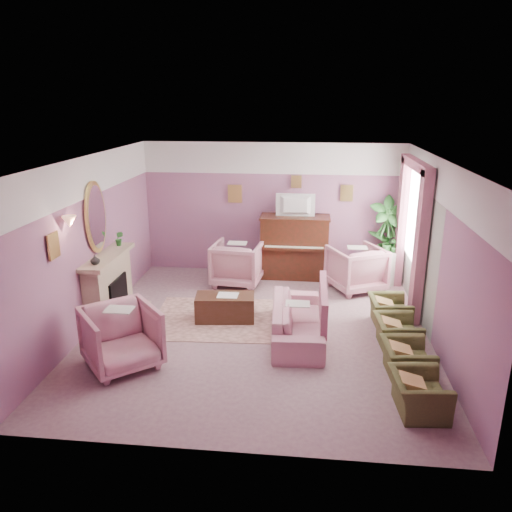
# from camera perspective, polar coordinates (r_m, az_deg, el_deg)

# --- Properties ---
(floor) EXTENTS (5.50, 6.00, 0.01)m
(floor) POSITION_cam_1_polar(r_m,az_deg,el_deg) (8.34, 0.20, -8.45)
(floor) COLOR gray
(floor) RESTS_ON ground
(ceiling) EXTENTS (5.50, 6.00, 0.01)m
(ceiling) POSITION_cam_1_polar(r_m,az_deg,el_deg) (7.55, 0.22, 11.03)
(ceiling) COLOR white
(ceiling) RESTS_ON wall_back
(wall_back) EXTENTS (5.50, 0.02, 2.80)m
(wall_back) POSITION_cam_1_polar(r_m,az_deg,el_deg) (10.73, 1.88, 5.39)
(wall_back) COLOR slate
(wall_back) RESTS_ON floor
(wall_front) EXTENTS (5.50, 0.02, 2.80)m
(wall_front) POSITION_cam_1_polar(r_m,az_deg,el_deg) (5.06, -3.38, -9.00)
(wall_front) COLOR slate
(wall_front) RESTS_ON floor
(wall_left) EXTENTS (0.02, 6.00, 2.80)m
(wall_left) POSITION_cam_1_polar(r_m,az_deg,el_deg) (8.55, -18.45, 1.32)
(wall_left) COLOR slate
(wall_left) RESTS_ON floor
(wall_right) EXTENTS (0.02, 6.00, 2.80)m
(wall_right) POSITION_cam_1_polar(r_m,az_deg,el_deg) (8.04, 20.10, 0.14)
(wall_right) COLOR slate
(wall_right) RESTS_ON floor
(picture_rail_band) EXTENTS (5.50, 0.01, 0.65)m
(picture_rail_band) POSITION_cam_1_polar(r_m,az_deg,el_deg) (10.54, 1.94, 11.10)
(picture_rail_band) COLOR white
(picture_rail_band) RESTS_ON wall_back
(stripe_panel) EXTENTS (0.01, 3.00, 2.15)m
(stripe_panel) POSITION_cam_1_polar(r_m,az_deg,el_deg) (9.34, 18.01, 0.61)
(stripe_panel) COLOR #999F93
(stripe_panel) RESTS_ON wall_right
(fireplace_surround) EXTENTS (0.30, 1.40, 1.10)m
(fireplace_surround) POSITION_cam_1_polar(r_m,az_deg,el_deg) (8.92, -16.47, -3.59)
(fireplace_surround) COLOR tan
(fireplace_surround) RESTS_ON floor
(fireplace_inset) EXTENTS (0.18, 0.72, 0.68)m
(fireplace_inset) POSITION_cam_1_polar(r_m,az_deg,el_deg) (8.94, -15.80, -4.52)
(fireplace_inset) COLOR black
(fireplace_inset) RESTS_ON floor
(fire_ember) EXTENTS (0.06, 0.54, 0.10)m
(fire_ember) POSITION_cam_1_polar(r_m,az_deg,el_deg) (8.99, -15.46, -5.60)
(fire_ember) COLOR #FF8F37
(fire_ember) RESTS_ON floor
(mantel_shelf) EXTENTS (0.40, 1.55, 0.07)m
(mantel_shelf) POSITION_cam_1_polar(r_m,az_deg,el_deg) (8.73, -16.61, -0.10)
(mantel_shelf) COLOR tan
(mantel_shelf) RESTS_ON fireplace_surround
(hearth) EXTENTS (0.55, 1.50, 0.02)m
(hearth) POSITION_cam_1_polar(r_m,az_deg,el_deg) (9.05, -15.00, -6.84)
(hearth) COLOR tan
(hearth) RESTS_ON floor
(mirror_frame) EXTENTS (0.04, 0.72, 1.20)m
(mirror_frame) POSITION_cam_1_polar(r_m,az_deg,el_deg) (8.61, -17.87, 4.24)
(mirror_frame) COLOR #D6BB5D
(mirror_frame) RESTS_ON wall_left
(mirror_glass) EXTENTS (0.01, 0.60, 1.06)m
(mirror_glass) POSITION_cam_1_polar(r_m,az_deg,el_deg) (8.60, -17.71, 4.24)
(mirror_glass) COLOR white
(mirror_glass) RESTS_ON wall_left
(sconce_shade) EXTENTS (0.20, 0.20, 0.16)m
(sconce_shade) POSITION_cam_1_polar(r_m,az_deg,el_deg) (7.62, -20.55, 3.70)
(sconce_shade) COLOR #F7A278
(sconce_shade) RESTS_ON wall_left
(piano) EXTENTS (1.40, 0.60, 1.30)m
(piano) POSITION_cam_1_polar(r_m,az_deg,el_deg) (10.58, 4.41, 0.98)
(piano) COLOR #3A1A0F
(piano) RESTS_ON floor
(piano_keyshelf) EXTENTS (1.30, 0.12, 0.06)m
(piano_keyshelf) POSITION_cam_1_polar(r_m,az_deg,el_deg) (10.22, 4.35, 0.80)
(piano_keyshelf) COLOR #3A1A0F
(piano_keyshelf) RESTS_ON piano
(piano_keys) EXTENTS (1.20, 0.08, 0.02)m
(piano_keys) POSITION_cam_1_polar(r_m,az_deg,el_deg) (10.21, 4.36, 1.01)
(piano_keys) COLOR beige
(piano_keys) RESTS_ON piano
(piano_top) EXTENTS (1.45, 0.65, 0.04)m
(piano_top) POSITION_cam_1_polar(r_m,az_deg,el_deg) (10.41, 4.49, 4.46)
(piano_top) COLOR #3A1A0F
(piano_top) RESTS_ON piano
(television) EXTENTS (0.80, 0.12, 0.48)m
(television) POSITION_cam_1_polar(r_m,az_deg,el_deg) (10.30, 4.52, 5.97)
(television) COLOR black
(television) RESTS_ON piano
(print_back_left) EXTENTS (0.30, 0.03, 0.38)m
(print_back_left) POSITION_cam_1_polar(r_m,az_deg,el_deg) (10.71, -2.42, 7.12)
(print_back_left) COLOR #D6BB5D
(print_back_left) RESTS_ON wall_back
(print_back_right) EXTENTS (0.26, 0.03, 0.34)m
(print_back_right) POSITION_cam_1_polar(r_m,az_deg,el_deg) (10.61, 10.32, 7.08)
(print_back_right) COLOR #D6BB5D
(print_back_right) RESTS_ON wall_back
(print_back_mid) EXTENTS (0.22, 0.03, 0.26)m
(print_back_mid) POSITION_cam_1_polar(r_m,az_deg,el_deg) (10.55, 4.63, 8.46)
(print_back_mid) COLOR #D6BB5D
(print_back_mid) RESTS_ON wall_back
(print_left_wall) EXTENTS (0.03, 0.28, 0.36)m
(print_left_wall) POSITION_cam_1_polar(r_m,az_deg,el_deg) (7.42, -22.13, 1.09)
(print_left_wall) COLOR #D6BB5D
(print_left_wall) RESTS_ON wall_left
(window_blind) EXTENTS (0.03, 1.40, 1.80)m
(window_blind) POSITION_cam_1_polar(r_m,az_deg,el_deg) (9.42, 17.87, 4.70)
(window_blind) COLOR silver
(window_blind) RESTS_ON wall_right
(curtain_left) EXTENTS (0.16, 0.34, 2.60)m
(curtain_left) POSITION_cam_1_polar(r_m,az_deg,el_deg) (8.62, 18.25, 0.78)
(curtain_left) COLOR #9D556C
(curtain_left) RESTS_ON floor
(curtain_right) EXTENTS (0.16, 0.34, 2.60)m
(curtain_right) POSITION_cam_1_polar(r_m,az_deg,el_deg) (10.37, 16.27, 3.70)
(curtain_right) COLOR #9D556C
(curtain_right) RESTS_ON floor
(pelmet) EXTENTS (0.16, 2.20, 0.16)m
(pelmet) POSITION_cam_1_polar(r_m,az_deg,el_deg) (9.26, 17.88, 9.92)
(pelmet) COLOR #9D556C
(pelmet) RESTS_ON wall_right
(mantel_plant) EXTENTS (0.16, 0.16, 0.28)m
(mantel_plant) POSITION_cam_1_polar(r_m,az_deg,el_deg) (9.17, -15.36, 1.94)
(mantel_plant) COLOR #2D722C
(mantel_plant) RESTS_ON mantel_shelf
(mantel_vase) EXTENTS (0.16, 0.16, 0.16)m
(mantel_vase) POSITION_cam_1_polar(r_m,az_deg,el_deg) (8.26, -17.91, -0.42)
(mantel_vase) COLOR white
(mantel_vase) RESTS_ON mantel_shelf
(area_rug) EXTENTS (2.59, 1.93, 0.01)m
(area_rug) POSITION_cam_1_polar(r_m,az_deg,el_deg) (8.75, -3.41, -7.15)
(area_rug) COLOR #AA7C73
(area_rug) RESTS_ON floor
(coffee_table) EXTENTS (1.05, 0.60, 0.45)m
(coffee_table) POSITION_cam_1_polar(r_m,az_deg,el_deg) (8.64, -3.55, -5.91)
(coffee_table) COLOR #3B2215
(coffee_table) RESTS_ON floor
(table_paper) EXTENTS (0.35, 0.28, 0.01)m
(table_paper) POSITION_cam_1_polar(r_m,az_deg,el_deg) (8.54, -3.24, -4.51)
(table_paper) COLOR silver
(table_paper) RESTS_ON coffee_table
(sofa) EXTENTS (0.66, 1.99, 0.80)m
(sofa) POSITION_cam_1_polar(r_m,az_deg,el_deg) (7.99, 4.75, -6.56)
(sofa) COLOR #C28492
(sofa) RESTS_ON floor
(sofa_throw) EXTENTS (0.10, 1.51, 0.55)m
(sofa_throw) POSITION_cam_1_polar(r_m,az_deg,el_deg) (7.91, 7.70, -5.34)
(sofa_throw) COLOR #9D556C
(sofa_throw) RESTS_ON sofa
(floral_armchair_left) EXTENTS (0.94, 0.94, 0.98)m
(floral_armchair_left) POSITION_cam_1_polar(r_m,az_deg,el_deg) (10.17, -2.13, -0.59)
(floral_armchair_left) COLOR #C28492
(floral_armchair_left) RESTS_ON floor
(floral_armchair_right) EXTENTS (0.94, 0.94, 0.98)m
(floral_armchair_right) POSITION_cam_1_polar(r_m,az_deg,el_deg) (10.07, 11.38, -1.13)
(floral_armchair_right) COLOR #C28492
(floral_armchair_right) RESTS_ON floor
(floral_armchair_front) EXTENTS (0.94, 0.94, 0.98)m
(floral_armchair_front) POSITION_cam_1_polar(r_m,az_deg,el_deg) (7.34, -15.14, -8.66)
(floral_armchair_front) COLOR #C28492
(floral_armchair_front) RESTS_ON floor
(olive_chair_a) EXTENTS (0.52, 0.74, 0.64)m
(olive_chair_a) POSITION_cam_1_polar(r_m,az_deg,el_deg) (6.54, 18.16, -14.14)
(olive_chair_a) COLOR #494C26
(olive_chair_a) RESTS_ON floor
(olive_chair_b) EXTENTS (0.52, 0.74, 0.64)m
(olive_chair_b) POSITION_cam_1_polar(r_m,az_deg,el_deg) (7.23, 16.88, -10.76)
(olive_chair_b) COLOR #494C26
(olive_chair_b) RESTS_ON floor
(olive_chair_c) EXTENTS (0.52, 0.74, 0.64)m
(olive_chair_c) POSITION_cam_1_polar(r_m,az_deg,el_deg) (7.95, 15.85, -7.99)
(olive_chair_c) COLOR #494C26
(olive_chair_c) RESTS_ON floor
(olive_chair_d) EXTENTS (0.52, 0.74, 0.64)m
(olive_chair_d) POSITION_cam_1_polar(r_m,az_deg,el_deg) (8.69, 15.01, -5.67)
(olive_chair_d) COLOR #494C26
(olive_chair_d) RESTS_ON floor
(side_table) EXTENTS (0.52, 0.52, 0.70)m
(side_table) POSITION_cam_1_polar(r_m,az_deg,el_deg) (10.62, 14.58, -1.18)
(side_table) COLOR silver
(side_table) RESTS_ON floor
(side_plant_big) EXTENTS (0.30, 0.30, 0.34)m
(side_plant_big) POSITION_cam_1_polar(r_m,az_deg,el_deg) (10.47, 14.80, 1.52)
(side_plant_big) COLOR #2D722C
(side_plant_big) RESTS_ON side_table
(side_plant_small) EXTENTS (0.16, 0.16, 0.28)m
(side_plant_small) POSITION_cam_1_polar(r_m,az_deg,el_deg) (10.40, 15.52, 1.18)
(side_plant_small) COLOR #2D722C
(side_plant_small) RESTS_ON side_table
(palm_pot) EXTENTS (0.34, 0.34, 0.34)m
(palm_pot) POSITION_cam_1_polar(r_m,az_deg,el_deg) (10.82, 14.40, -1.82)
(palm_pot) COLOR #AB6A4D
(palm_pot) RESTS_ON floor
(palm_plant) EXTENTS (0.76, 0.76, 1.44)m
(palm_plant) POSITION_cam_1_polar(r_m,az_deg,el_deg) (10.57, 14.76, 2.74)
(palm_plant) COLOR #2D722C
(palm_plant) RESTS_ON palm_pot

